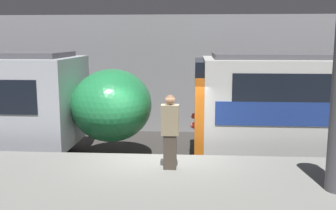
{
  "coord_description": "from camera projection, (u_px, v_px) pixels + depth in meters",
  "views": [
    {
      "loc": [
        0.85,
        -9.32,
        3.73
      ],
      "look_at": [
        0.17,
        0.95,
        1.99
      ],
      "focal_mm": 42.0,
      "sensor_mm": 36.0,
      "label": 1
    }
  ],
  "objects": [
    {
      "name": "ground_plane",
      "position": [
        159.0,
        190.0,
        9.84
      ],
      "size": [
        120.0,
        120.0,
        0.0
      ],
      "primitive_type": "plane",
      "color": "#33302D"
    },
    {
      "name": "station_rear_barrier",
      "position": [
        173.0,
        74.0,
        15.67
      ],
      "size": [
        50.0,
        0.15,
        4.67
      ],
      "color": "#939399",
      "rests_on": "ground"
    },
    {
      "name": "person_waiting",
      "position": [
        170.0,
        130.0,
        8.48
      ],
      "size": [
        0.38,
        0.24,
        1.64
      ],
      "color": "#473D33",
      "rests_on": "platform"
    }
  ]
}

